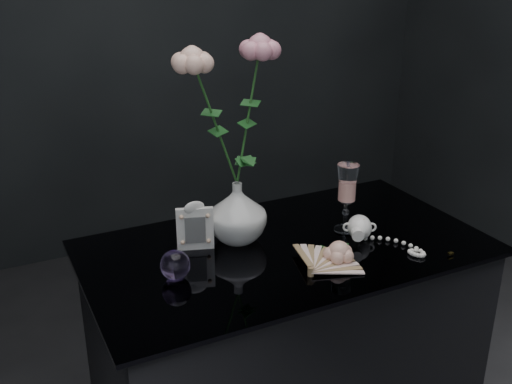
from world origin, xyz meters
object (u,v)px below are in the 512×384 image
wine_glass (347,198)px  picture_frame (195,225)px  loose_rose (339,252)px  pearl_jar (360,226)px  vase (237,212)px  paperweight (175,265)px

wine_glass → picture_frame: 0.42m
picture_frame → loose_rose: (0.29, -0.23, -0.04)m
wine_glass → pearl_jar: wine_glass is taller
picture_frame → pearl_jar: bearing=0.4°
vase → picture_frame: 0.12m
picture_frame → pearl_jar: picture_frame is taller
wine_glass → pearl_jar: size_ratio=0.82×
pearl_jar → picture_frame: bearing=-171.1°
picture_frame → pearl_jar: size_ratio=0.57×
vase → wine_glass: size_ratio=0.85×
picture_frame → wine_glass: bearing=7.3°
vase → pearl_jar: vase is taller
vase → picture_frame: (-0.12, 0.00, -0.01)m
picture_frame → loose_rose: size_ratio=0.80×
picture_frame → loose_rose: picture_frame is taller
wine_glass → loose_rose: 0.20m
vase → paperweight: 0.25m
paperweight → pearl_jar: paperweight is taller
picture_frame → loose_rose: bearing=-19.6°
picture_frame → paperweight: size_ratio=1.86×
paperweight → pearl_jar: bearing=-1.3°
wine_glass → pearl_jar: (0.01, -0.06, -0.06)m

